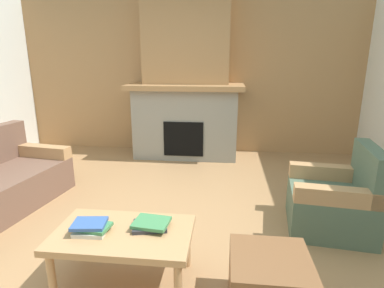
{
  "coord_description": "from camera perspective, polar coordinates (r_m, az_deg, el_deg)",
  "views": [
    {
      "loc": [
        0.68,
        -2.59,
        1.64
      ],
      "look_at": [
        0.27,
        1.03,
        0.64
      ],
      "focal_mm": 29.18,
      "sensor_mm": 36.0,
      "label": 1
    }
  ],
  "objects": [
    {
      "name": "book_stack_near_edge",
      "position": [
        2.43,
        -18.06,
        -14.26
      ],
      "size": [
        0.29,
        0.21,
        0.08
      ],
      "color": "beige",
      "rests_on": "coffee_table"
    },
    {
      "name": "armchair",
      "position": [
        3.41,
        24.73,
        -9.4
      ],
      "size": [
        0.85,
        0.85,
        0.85
      ],
      "color": "#4C604C",
      "rests_on": "ground"
    },
    {
      "name": "wall_back_wood_panel",
      "position": [
        5.63,
        -0.57,
        12.47
      ],
      "size": [
        6.0,
        0.12,
        2.7
      ],
      "primitive_type": "cube",
      "color": "#A87A4C",
      "rests_on": "ground"
    },
    {
      "name": "fireplace",
      "position": [
        5.28,
        -1.06,
        10.23
      ],
      "size": [
        1.9,
        0.82,
        2.7
      ],
      "color": "gray",
      "rests_on": "ground"
    },
    {
      "name": "coffee_table",
      "position": [
        2.43,
        -12.44,
        -16.38
      ],
      "size": [
        1.0,
        0.6,
        0.43
      ],
      "color": "tan",
      "rests_on": "ground"
    },
    {
      "name": "ground",
      "position": [
        3.14,
        -7.36,
        -16.27
      ],
      "size": [
        9.0,
        9.0,
        0.0
      ],
      "primitive_type": "plane",
      "color": "#9E754C"
    },
    {
      "name": "ottoman",
      "position": [
        2.32,
        13.88,
        -23.55
      ],
      "size": [
        0.52,
        0.52,
        0.4
      ],
      "primitive_type": "cube",
      "color": "brown",
      "rests_on": "ground"
    },
    {
      "name": "book_stack_center",
      "position": [
        2.4,
        -7.56,
        -14.33
      ],
      "size": [
        0.29,
        0.24,
        0.05
      ],
      "color": "#2D2D33",
      "rests_on": "coffee_table"
    }
  ]
}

